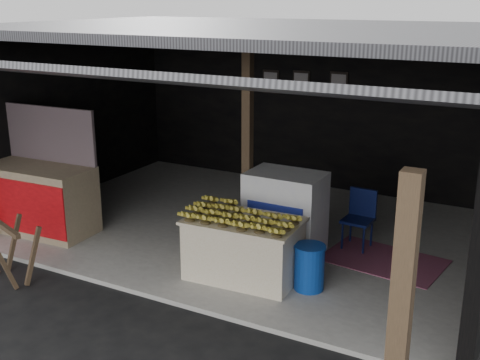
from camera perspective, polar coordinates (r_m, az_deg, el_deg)
The scene contains 12 objects.
ground at distance 7.26m, azimuth -8.63°, elevation -11.07°, with size 80.00×80.00×0.00m, color black.
concrete_slab at distance 9.17m, azimuth 0.77°, elevation -4.54°, with size 7.00×5.00×0.06m, color gray.
shophouse at distance 8.90m, azimuth 1.79°, elevation 8.63°, with size 7.40×7.29×3.02m.
banana_table at distance 7.40m, azimuth 0.35°, elevation -6.51°, with size 1.43×0.93×0.76m.
banana_pile at distance 7.23m, azimuth 0.35°, elevation -3.22°, with size 1.27×0.76×0.15m, color gold, non-canonical shape.
white_crate at distance 8.09m, azimuth 4.30°, elevation -3.13°, with size 1.00×0.69×1.11m.
neighbor_stall at distance 9.33m, azimuth -18.72°, elevation -1.36°, with size 1.79×0.87×1.81m.
sawhorse at distance 7.96m, azimuth -21.12°, elevation -5.87°, with size 0.82×0.81×0.72m.
water_barrel at distance 7.21m, azimuth 6.58°, elevation -8.33°, with size 0.36×0.36×0.52m, color #0D3899.
plastic_chair at distance 8.43m, azimuth 11.32°, elevation -3.15°, with size 0.41×0.41×0.82m.
magenta_rug at distance 8.22m, azimuth 13.47°, elevation -7.38°, with size 1.50×1.00×0.01m, color maroon.
picture_frames at distance 10.87m, azimuth 5.99°, elevation 9.15°, with size 1.62×0.04×0.46m.
Camera 1 is at (3.96, -5.06, 3.39)m, focal length 45.00 mm.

